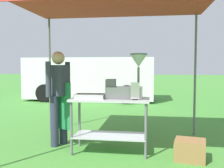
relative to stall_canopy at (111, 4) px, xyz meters
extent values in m
plane|color=#478E38|center=(-0.04, 4.60, -2.33)|extent=(70.00, 70.00, 0.00)
cylinder|color=slate|center=(-1.49, 1.16, -1.15)|extent=(0.04, 0.04, 2.36)
cylinder|color=slate|center=(1.49, 1.16, -1.15)|extent=(0.04, 0.04, 2.36)
cube|color=red|center=(0.00, 0.05, 0.06)|extent=(3.17, 2.42, 0.05)
cube|color=#B7B7BC|center=(0.00, -0.10, -1.49)|extent=(1.22, 0.57, 0.04)
cube|color=#B7B7BC|center=(0.00, -0.10, -2.07)|extent=(1.13, 0.52, 0.02)
cylinder|color=slate|center=(-0.56, -0.33, -1.92)|extent=(0.04, 0.04, 0.82)
cylinder|color=slate|center=(0.56, -0.33, -1.92)|extent=(0.04, 0.04, 0.82)
cylinder|color=slate|center=(-0.56, 0.14, -1.92)|extent=(0.04, 0.04, 0.82)
cylinder|color=slate|center=(0.56, 0.14, -1.92)|extent=(0.04, 0.04, 0.82)
cube|color=#B7B7BC|center=(-0.30, -0.16, -1.47)|extent=(0.47, 0.28, 0.01)
cube|color=#B7B7BC|center=(-0.30, -0.30, -1.43)|extent=(0.47, 0.01, 0.06)
cube|color=#B7B7BC|center=(-0.30, -0.03, -1.43)|extent=(0.47, 0.01, 0.06)
cube|color=#B7B7BC|center=(-0.53, -0.16, -1.43)|extent=(0.01, 0.28, 0.06)
cube|color=#B7B7BC|center=(-0.07, -0.16, -1.43)|extent=(0.01, 0.28, 0.06)
torus|color=gold|center=(-0.48, -0.08, -1.45)|extent=(0.07, 0.07, 0.02)
torus|color=gold|center=(-0.28, -0.10, -1.45)|extent=(0.08, 0.08, 0.02)
torus|color=gold|center=(-0.11, -0.15, -1.45)|extent=(0.09, 0.09, 0.02)
torus|color=gold|center=(-0.15, -0.23, -1.45)|extent=(0.09, 0.09, 0.02)
torus|color=gold|center=(-0.25, -0.23, -1.45)|extent=(0.08, 0.08, 0.02)
torus|color=gold|center=(-0.14, -0.10, -1.45)|extent=(0.08, 0.08, 0.02)
torus|color=gold|center=(-0.24, -0.15, -1.45)|extent=(0.08, 0.08, 0.02)
torus|color=gold|center=(-0.32, -0.16, -1.45)|extent=(0.09, 0.09, 0.02)
torus|color=gold|center=(-0.43, -0.13, -1.45)|extent=(0.09, 0.09, 0.02)
cube|color=#B7B7BC|center=(0.22, -0.08, -1.38)|extent=(0.56, 0.28, 0.18)
cube|color=slate|center=(0.01, -0.08, -1.23)|extent=(0.14, 0.22, 0.12)
cylinder|color=slate|center=(0.44, -0.08, -1.14)|extent=(0.04, 0.04, 0.31)
cone|color=#B7B7BC|center=(0.44, -0.08, -0.89)|extent=(0.25, 0.25, 0.19)
cylinder|color=slate|center=(0.44, -0.08, -0.79)|extent=(0.26, 0.26, 0.02)
cube|color=black|center=(0.40, -0.24, -1.47)|extent=(0.08, 0.05, 0.02)
cube|color=white|center=(0.40, -0.24, -1.34)|extent=(0.13, 0.01, 0.25)
cylinder|color=#2D3347|center=(-0.88, 0.23, -1.90)|extent=(0.14, 0.14, 0.86)
cylinder|color=#2D3347|center=(-0.98, 0.06, -1.90)|extent=(0.14, 0.14, 0.86)
cube|color=#383D4C|center=(-0.93, 0.15, -1.21)|extent=(0.40, 0.35, 0.52)
cube|color=#237F47|center=(-0.82, 0.09, -1.64)|extent=(0.29, 0.16, 0.80)
cylinder|color=#383D4C|center=(-0.83, 0.34, -1.19)|extent=(0.12, 0.12, 0.58)
cylinder|color=#383D4C|center=(-1.03, -0.05, -1.19)|extent=(0.12, 0.12, 0.58)
sphere|color=#DBB28E|center=(-0.93, 0.15, -0.83)|extent=(0.22, 0.22, 0.22)
cube|color=olive|center=(1.20, -0.29, -2.18)|extent=(0.49, 0.44, 0.30)
cube|color=white|center=(-1.77, 6.24, -1.44)|extent=(5.08, 1.95, 1.60)
cube|color=#1E2833|center=(-3.74, 6.26, -1.04)|extent=(0.12, 1.62, 0.70)
cylinder|color=black|center=(-3.35, 5.32, -1.99)|extent=(0.68, 0.25, 0.68)
cylinder|color=black|center=(-3.33, 7.18, -1.99)|extent=(0.68, 0.25, 0.68)
cylinder|color=black|center=(-0.22, 5.29, -1.99)|extent=(0.68, 0.25, 0.68)
cylinder|color=black|center=(-0.20, 7.15, -1.99)|extent=(0.68, 0.25, 0.68)
camera|label=1|loc=(0.62, -4.11, -0.98)|focal=41.89mm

